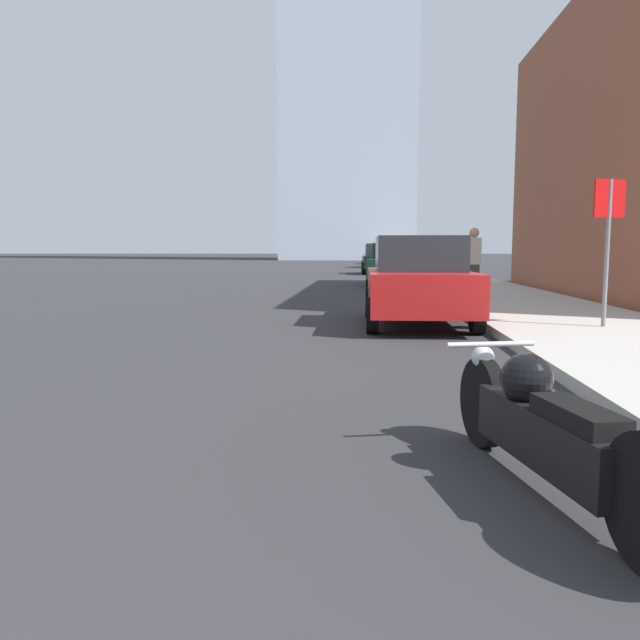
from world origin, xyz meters
name	(u,v)px	position (x,y,z in m)	size (l,w,h in m)	color
sidewalk	(426,270)	(6.02, 40.00, 0.07)	(3.41, 240.00, 0.15)	#B2ADA3
motorcycle	(544,427)	(3.30, 3.70, 0.38)	(0.80, 2.41, 0.77)	black
parked_car_red	(418,281)	(3.23, 11.69, 0.81)	(1.94, 3.95, 1.63)	red
parked_car_green	(393,264)	(3.31, 24.62, 0.82)	(2.10, 4.10, 1.63)	#1E6B33
parked_car_black	(379,259)	(2.98, 35.89, 0.84)	(2.01, 4.18, 1.65)	black
parked_car_yellow	(377,256)	(3.05, 48.68, 0.90)	(2.07, 4.06, 1.85)	gold
parked_car_blue	(376,255)	(3.19, 60.16, 0.81)	(1.97, 4.03, 1.63)	#1E3899
stop_sign	(608,227)	(6.13, 10.50, 1.75)	(0.57, 0.26, 2.35)	slate
pedestrian	(473,262)	(5.02, 16.44, 1.08)	(0.36, 0.25, 1.79)	#38383D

